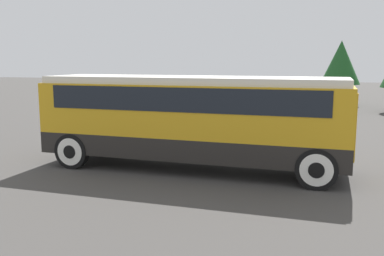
% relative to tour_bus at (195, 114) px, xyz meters
% --- Properties ---
extents(ground_plane, '(120.00, 120.00, 0.00)m').
position_rel_tour_bus_xyz_m(ground_plane, '(-0.10, -0.00, -1.80)').
color(ground_plane, '#423F3D').
extents(tour_bus, '(9.64, 2.57, 2.97)m').
position_rel_tour_bus_xyz_m(tour_bus, '(0.00, 0.00, 0.00)').
color(tour_bus, black).
rests_on(tour_bus, ground_plane).
extents(parked_car_near, '(4.43, 1.87, 1.40)m').
position_rel_tour_bus_xyz_m(parked_car_near, '(-3.09, 8.24, -1.10)').
color(parked_car_near, black).
rests_on(parked_car_near, ground_plane).
extents(parked_car_mid, '(4.79, 1.94, 1.28)m').
position_rel_tour_bus_xyz_m(parked_car_mid, '(-4.38, 5.98, -1.15)').
color(parked_car_mid, '#7A6B5B').
rests_on(parked_car_mid, ground_plane).
extents(tree_center, '(2.99, 2.99, 4.98)m').
position_rel_tour_bus_xyz_m(tree_center, '(4.81, 22.55, 1.49)').
color(tree_center, brown).
rests_on(tree_center, ground_plane).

